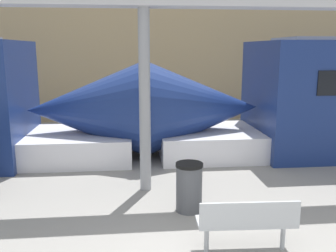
{
  "coord_description": "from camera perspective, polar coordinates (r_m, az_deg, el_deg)",
  "views": [
    {
      "loc": [
        -0.96,
        -3.79,
        2.89
      ],
      "look_at": [
        -0.23,
        3.4,
        1.4
      ],
      "focal_mm": 40.0,
      "sensor_mm": 36.0,
      "label": 1
    }
  ],
  "objects": [
    {
      "name": "station_wall",
      "position": [
        15.31,
        -2.25,
        10.17
      ],
      "size": [
        56.0,
        0.2,
        5.0
      ],
      "primitive_type": "cube",
      "color": "tan",
      "rests_on": "ground_plane"
    },
    {
      "name": "bench_near",
      "position": [
        5.58,
        11.97,
        -13.88
      ],
      "size": [
        1.43,
        0.5,
        0.83
      ],
      "rotation": [
        0.0,
        0.0,
        -0.04
      ],
      "color": "#ADB2B7",
      "rests_on": "ground_plane"
    },
    {
      "name": "trash_bin",
      "position": [
        6.84,
        3.23,
        -9.26
      ],
      "size": [
        0.49,
        0.49,
        0.9
      ],
      "color": "#4C4F54",
      "rests_on": "ground_plane"
    },
    {
      "name": "support_column_near",
      "position": [
        7.52,
        -3.57,
        3.59
      ],
      "size": [
        0.23,
        0.23,
        3.68
      ],
      "primitive_type": "cylinder",
      "color": "gray",
      "rests_on": "ground_plane"
    }
  ]
}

